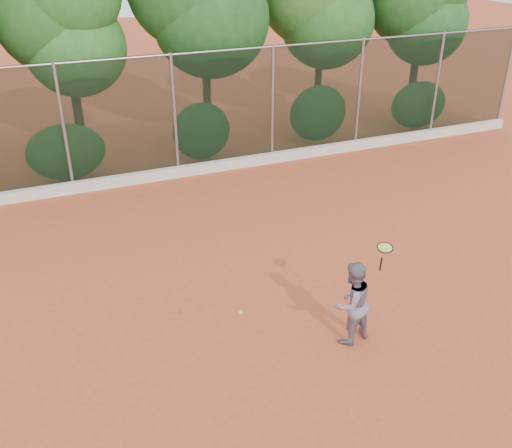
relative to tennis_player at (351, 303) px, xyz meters
name	(u,v)px	position (x,y,z in m)	size (l,w,h in m)	color
ground	(276,303)	(-0.75, 1.49, -0.78)	(80.00, 80.00, 0.00)	#B84D2B
concrete_curb	(180,172)	(-0.75, 8.31, -0.63)	(24.00, 0.20, 0.30)	silver
tennis_player	(351,303)	(0.00, 0.00, 0.00)	(0.76, 0.59, 1.56)	slate
chainlink_fence	(175,113)	(-0.75, 8.49, 1.08)	(24.09, 0.09, 3.50)	black
foliage_backdrop	(132,9)	(-1.29, 10.47, 3.62)	(23.70, 3.63, 7.55)	#412F19
tennis_racket	(385,250)	(0.46, -0.13, 1.03)	(0.37, 0.37, 0.53)	black
tennis_ball_in_flight	(241,313)	(-2.16, -0.36, 0.65)	(0.06, 0.06, 0.06)	#EBF237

